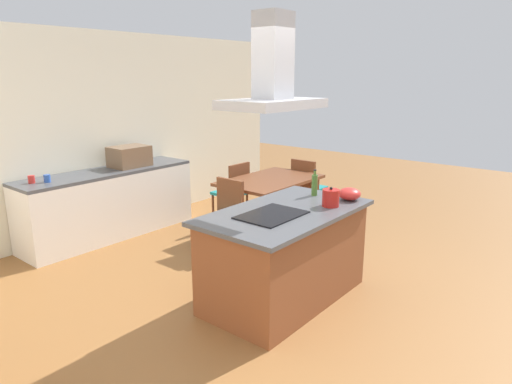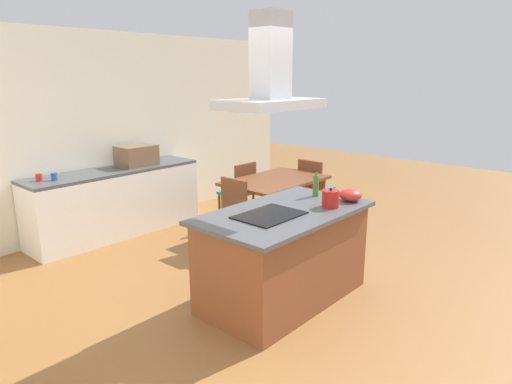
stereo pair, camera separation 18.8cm
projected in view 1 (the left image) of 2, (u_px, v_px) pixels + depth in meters
The scene contains 16 objects.
ground at pixel (182, 260), 5.41m from camera, with size 16.00×16.00×0.00m, color #936033.
wall_back at pixel (90, 134), 6.14m from camera, with size 7.20×0.10×2.70m, color silver.
kitchen_island at pixel (285, 255), 4.38m from camera, with size 1.71×0.97×0.90m.
cooktop at pixel (272, 215), 4.10m from camera, with size 0.60×0.44×0.01m, color black.
tea_kettle at pixel (331, 198), 4.37m from camera, with size 0.22×0.16×0.19m.
olive_oil_bottle at pixel (315, 185), 4.75m from camera, with size 0.06×0.06×0.28m.
mixing_bowl at pixel (349, 194), 4.60m from camera, with size 0.23×0.23×0.12m, color red.
back_counter at pixel (109, 203), 6.12m from camera, with size 2.37×0.62×0.90m.
countertop_microwave at pixel (129, 156), 6.25m from camera, with size 0.50×0.38×0.28m, color brown.
coffee_mug_red at pixel (31, 179), 5.31m from camera, with size 0.08×0.08×0.09m, color red.
coffee_mug_blue at pixel (47, 178), 5.35m from camera, with size 0.08×0.08×0.09m, color #2D56B2.
dining_table at pixel (270, 185), 6.23m from camera, with size 1.40×0.90×0.75m.
chair_at_right_end at pixel (307, 184), 6.96m from camera, with size 0.42×0.42×0.89m.
chair_at_left_end at pixel (225, 211), 5.59m from camera, with size 0.42×0.42×0.89m.
chair_facing_back_wall at pixel (234, 188), 6.68m from camera, with size 0.42×0.42×0.89m.
range_hood at pixel (273, 78), 3.80m from camera, with size 0.90×0.55×0.78m.
Camera 1 is at (-3.34, -2.37, 2.14)m, focal length 31.99 mm.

